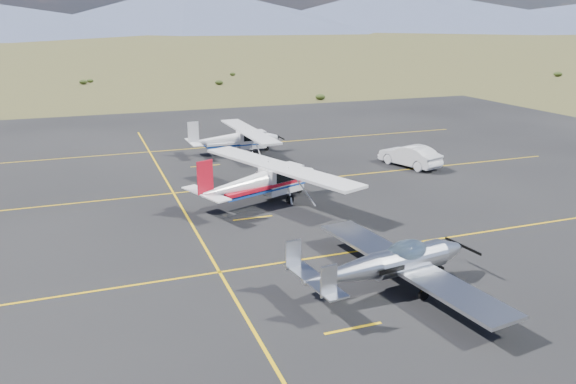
{
  "coord_description": "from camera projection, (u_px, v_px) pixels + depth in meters",
  "views": [
    {
      "loc": [
        -10.35,
        -17.51,
        9.35
      ],
      "look_at": [
        -1.65,
        6.14,
        1.6
      ],
      "focal_mm": 35.0,
      "sensor_mm": 36.0,
      "label": 1
    }
  ],
  "objects": [
    {
      "name": "ground",
      "position": [
        382.0,
        270.0,
        21.87
      ],
      "size": [
        1600.0,
        1600.0,
        0.0
      ],
      "primitive_type": "plane",
      "color": "#383D1C",
      "rests_on": "ground"
    },
    {
      "name": "apron",
      "position": [
        313.0,
        214.0,
        28.15
      ],
      "size": [
        72.0,
        72.0,
        0.02
      ],
      "primitive_type": "cube",
      "color": "black",
      "rests_on": "ground"
    },
    {
      "name": "aircraft_low_wing",
      "position": [
        391.0,
        263.0,
        20.11
      ],
      "size": [
        6.94,
        9.61,
        2.08
      ],
      "rotation": [
        0.0,
        0.0,
        0.14
      ],
      "color": "silver",
      "rests_on": "apron"
    },
    {
      "name": "aircraft_cessna",
      "position": [
        262.0,
        180.0,
        29.51
      ],
      "size": [
        8.04,
        11.15,
        2.88
      ],
      "rotation": [
        0.0,
        0.0,
        0.37
      ],
      "color": "white",
      "rests_on": "apron"
    },
    {
      "name": "aircraft_plain",
      "position": [
        236.0,
        138.0,
        40.58
      ],
      "size": [
        5.99,
        10.01,
        2.54
      ],
      "rotation": [
        0.0,
        0.0,
        0.03
      ],
      "color": "white",
      "rests_on": "apron"
    },
    {
      "name": "sedan",
      "position": [
        410.0,
        156.0,
        37.17
      ],
      "size": [
        2.77,
        4.61,
        1.44
      ],
      "primitive_type": "imported",
      "rotation": [
        0.0,
        0.0,
        3.45
      ],
      "color": "white",
      "rests_on": "apron"
    }
  ]
}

